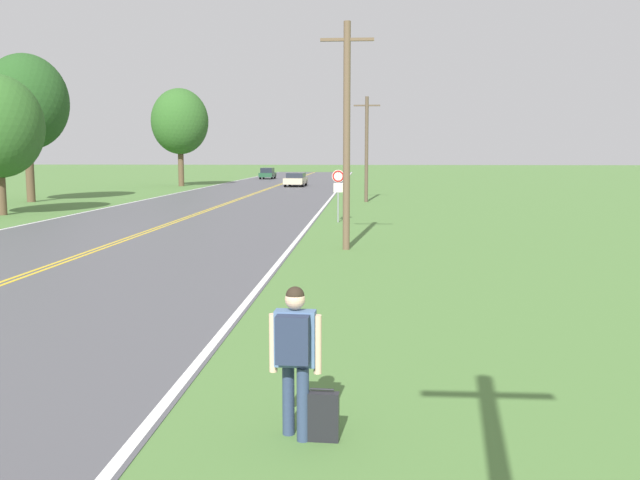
{
  "coord_description": "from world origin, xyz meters",
  "views": [
    {
      "loc": [
        9.28,
        -2.49,
        3.3
      ],
      "look_at": [
        8.23,
        12.81,
        1.34
      ],
      "focal_mm": 38.0,
      "sensor_mm": 36.0,
      "label": 1
    }
  ],
  "objects_px": {
    "car_dark_green_sedan_mid_near": "(268,173)",
    "car_champagne_sedan_approaching": "(296,179)",
    "traffic_sign": "(338,183)",
    "tree_behind_sign": "(26,102)",
    "tree_left_verge": "(180,122)",
    "hitchhiker_person": "(295,347)",
    "suitcase": "(322,417)"
  },
  "relations": [
    {
      "from": "hitchhiker_person",
      "to": "tree_left_verge",
      "type": "relative_size",
      "value": 0.18
    },
    {
      "from": "tree_behind_sign",
      "to": "car_dark_green_sedan_mid_near",
      "type": "height_order",
      "value": "tree_behind_sign"
    },
    {
      "from": "car_dark_green_sedan_mid_near",
      "to": "tree_behind_sign",
      "type": "bearing_deg",
      "value": 168.27
    },
    {
      "from": "traffic_sign",
      "to": "tree_left_verge",
      "type": "height_order",
      "value": "tree_left_verge"
    },
    {
      "from": "traffic_sign",
      "to": "car_dark_green_sedan_mid_near",
      "type": "relative_size",
      "value": 0.64
    },
    {
      "from": "car_dark_green_sedan_mid_near",
      "to": "car_champagne_sedan_approaching",
      "type": "bearing_deg",
      "value": -162.41
    },
    {
      "from": "car_champagne_sedan_approaching",
      "to": "car_dark_green_sedan_mid_near",
      "type": "relative_size",
      "value": 1.24
    },
    {
      "from": "tree_behind_sign",
      "to": "car_champagne_sedan_approaching",
      "type": "height_order",
      "value": "tree_behind_sign"
    },
    {
      "from": "traffic_sign",
      "to": "car_dark_green_sedan_mid_near",
      "type": "bearing_deg",
      "value": 101.73
    },
    {
      "from": "suitcase",
      "to": "car_champagne_sedan_approaching",
      "type": "xyz_separation_m",
      "value": [
        -6.69,
        61.25,
        0.43
      ]
    },
    {
      "from": "hitchhiker_person",
      "to": "traffic_sign",
      "type": "relative_size",
      "value": 0.71
    },
    {
      "from": "hitchhiker_person",
      "to": "tree_behind_sign",
      "type": "bearing_deg",
      "value": 33.54
    },
    {
      "from": "hitchhiker_person",
      "to": "car_dark_green_sedan_mid_near",
      "type": "bearing_deg",
      "value": 11.48
    },
    {
      "from": "suitcase",
      "to": "car_dark_green_sedan_mid_near",
      "type": "height_order",
      "value": "car_dark_green_sedan_mid_near"
    },
    {
      "from": "suitcase",
      "to": "tree_left_verge",
      "type": "height_order",
      "value": "tree_left_verge"
    },
    {
      "from": "hitchhiker_person",
      "to": "car_champagne_sedan_approaching",
      "type": "bearing_deg",
      "value": 8.88
    },
    {
      "from": "traffic_sign",
      "to": "car_dark_green_sedan_mid_near",
      "type": "xyz_separation_m",
      "value": [
        -11.64,
        56.05,
        -1.16
      ]
    },
    {
      "from": "traffic_sign",
      "to": "tree_behind_sign",
      "type": "distance_m",
      "value": 25.54
    },
    {
      "from": "car_champagne_sedan_approaching",
      "to": "tree_behind_sign",
      "type": "bearing_deg",
      "value": -32.21
    },
    {
      "from": "tree_behind_sign",
      "to": "car_dark_green_sedan_mid_near",
      "type": "xyz_separation_m",
      "value": [
        10.07,
        43.49,
        -6.0
      ]
    },
    {
      "from": "tree_left_verge",
      "to": "car_dark_green_sedan_mid_near",
      "type": "bearing_deg",
      "value": 73.55
    },
    {
      "from": "tree_left_verge",
      "to": "car_champagne_sedan_approaching",
      "type": "xyz_separation_m",
      "value": [
        11.78,
        0.29,
        -5.81
      ]
    },
    {
      "from": "tree_left_verge",
      "to": "tree_behind_sign",
      "type": "relative_size",
      "value": 0.99
    },
    {
      "from": "hitchhiker_person",
      "to": "suitcase",
      "type": "bearing_deg",
      "value": -92.41
    },
    {
      "from": "tree_left_verge",
      "to": "car_dark_green_sedan_mid_near",
      "type": "height_order",
      "value": "tree_left_verge"
    },
    {
      "from": "tree_behind_sign",
      "to": "tree_left_verge",
      "type": "bearing_deg",
      "value": 80.01
    },
    {
      "from": "hitchhiker_person",
      "to": "tree_behind_sign",
      "type": "relative_size",
      "value": 0.18
    },
    {
      "from": "tree_behind_sign",
      "to": "car_dark_green_sedan_mid_near",
      "type": "relative_size",
      "value": 2.54
    },
    {
      "from": "traffic_sign",
      "to": "car_dark_green_sedan_mid_near",
      "type": "height_order",
      "value": "traffic_sign"
    },
    {
      "from": "suitcase",
      "to": "traffic_sign",
      "type": "distance_m",
      "value": 25.16
    },
    {
      "from": "hitchhiker_person",
      "to": "car_dark_green_sedan_mid_near",
      "type": "height_order",
      "value": "hitchhiker_person"
    },
    {
      "from": "tree_behind_sign",
      "to": "car_champagne_sedan_approaching",
      "type": "distance_m",
      "value": 29.07
    }
  ]
}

